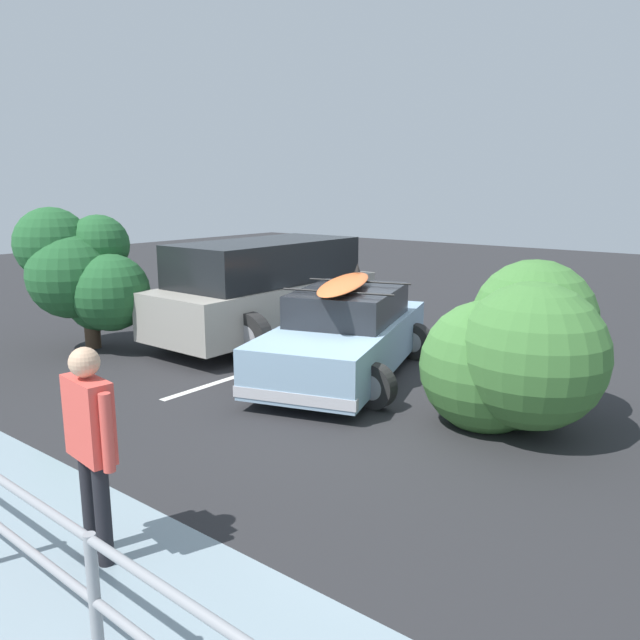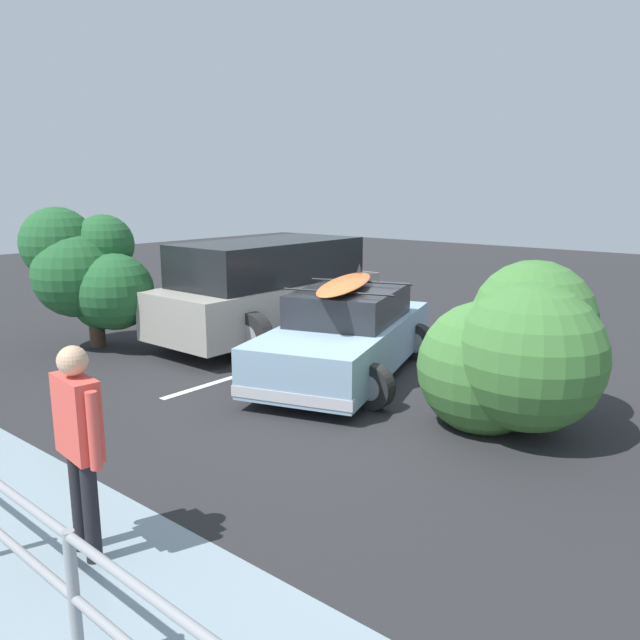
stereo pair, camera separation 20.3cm
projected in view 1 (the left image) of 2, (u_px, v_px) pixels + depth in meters
The scene contains 7 objects.
ground_plane at pixel (356, 385), 8.97m from camera, with size 44.00×44.00×0.02m, color #28282B.
parking_stripe at pixel (284, 361), 10.19m from camera, with size 4.91×0.12×0.00m, color silver.
sedan_car at pixel (346, 335), 9.35m from camera, with size 2.91×4.37×1.58m.
suv_car at pixel (267, 289), 11.44m from camera, with size 2.67×4.73×1.84m.
person_bystander at pixel (90, 435), 4.58m from camera, with size 0.65×0.25×1.67m.
bush_near_left at pixel (517, 352), 7.32m from camera, with size 2.16×2.21×2.03m.
bush_near_right at pixel (84, 274), 10.72m from camera, with size 2.31×1.76×2.46m.
Camera 1 is at (-4.93, 7.04, 2.79)m, focal length 35.00 mm.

